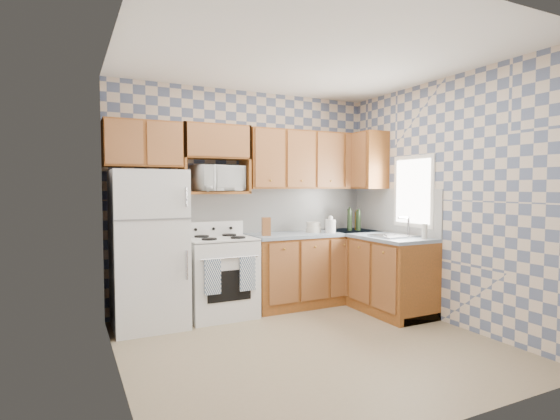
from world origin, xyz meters
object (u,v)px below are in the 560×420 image
at_px(refrigerator, 148,249).
at_px(stove_body, 220,278).
at_px(microwave, 218,178).
at_px(electric_kettle, 330,226).

relative_size(refrigerator, stove_body, 1.87).
relative_size(refrigerator, microwave, 3.04).
height_order(refrigerator, electric_kettle, refrigerator).
height_order(refrigerator, stove_body, refrigerator).
height_order(stove_body, microwave, microwave).
bearing_deg(stove_body, microwave, 77.80).
height_order(refrigerator, microwave, microwave).
bearing_deg(microwave, stove_body, -115.10).
relative_size(refrigerator, electric_kettle, 9.94).
height_order(stove_body, electric_kettle, electric_kettle).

